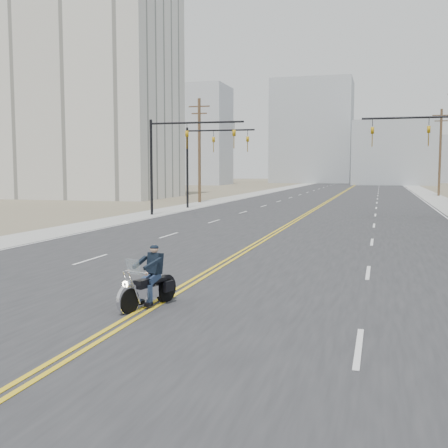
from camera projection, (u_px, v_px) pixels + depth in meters
road at (339, 195)px, 75.12m from camera, size 20.00×200.00×0.01m
sidewalk_left at (255, 194)px, 78.19m from camera, size 3.00×200.00×0.01m
sidewalk_right at (430, 196)px, 72.04m from camera, size 3.00×200.00×0.01m
traffic_mast_left at (177, 148)px, 40.61m from camera, size 7.10×0.26×7.00m
traffic_mast_right at (441, 145)px, 35.81m from camera, size 7.10×0.26×7.00m
traffic_mast_far at (206, 152)px, 48.38m from camera, size 6.10×0.26×7.00m
utility_pole_e at (440, 151)px, 71.22m from camera, size 2.20×0.30×11.00m
utility_pole_left at (199, 149)px, 56.84m from camera, size 2.20×0.30×10.50m
apartment_block at (94, 72)px, 66.78m from camera, size 18.00×14.00×30.00m
haze_bldg_a at (197, 136)px, 126.56m from camera, size 14.00×12.00×22.00m
haze_bldg_b at (394, 153)px, 125.03m from camera, size 18.00×14.00×14.00m
haze_bldg_d at (312, 132)px, 144.18m from camera, size 20.00×15.00×26.00m
haze_bldg_f at (160, 152)px, 145.25m from camera, size 12.00×12.00×16.00m
motorcyclist at (148, 277)px, 13.57m from camera, size 1.37×2.11×1.52m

